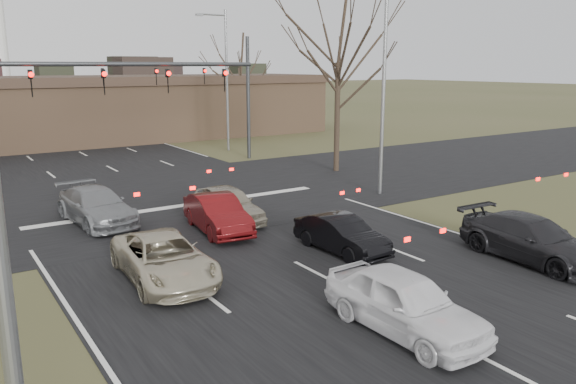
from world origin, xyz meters
The scene contains 18 objects.
ground centered at (0.00, 0.00, 0.00)m, with size 360.00×360.00×0.00m, color #414524.
road_main centered at (0.00, 60.00, 0.01)m, with size 14.00×300.00×0.02m, color black.
road_cross centered at (0.00, 15.00, 0.01)m, with size 200.00×14.00×0.02m, color black.
building centered at (2.00, 38.00, 2.67)m, with size 42.40×10.40×5.30m.
mast_arm_near centered at (-5.23, 13.00, 5.07)m, with size 12.12×0.24×8.00m.
mast_arm_far centered at (6.18, 23.00, 5.02)m, with size 11.12×0.24×8.00m.
streetlight_left centered at (-8.82, -4.00, 5.59)m, with size 2.34×0.25×10.00m.
streetlight_right_near centered at (8.82, 10.00, 5.59)m, with size 2.34×0.25×10.00m.
streetlight_right_far centered at (9.32, 27.00, 5.59)m, with size 2.34×0.25×10.00m.
tree_right_near centered at (11.00, 16.00, 8.90)m, with size 6.90×6.90×11.50m.
tree_right_far centered at (15.00, 35.00, 6.96)m, with size 5.40×5.40×9.00m.
car_silver_suv centered at (-4.00, 5.01, 0.66)m, with size 2.19×4.75×1.32m, color #BEB499.
car_white_sedan centered at (-0.50, -1.21, 0.74)m, with size 1.74×4.33×1.47m, color white.
car_black_hatch centered at (1.91, 4.15, 0.61)m, with size 1.30×3.73×1.23m, color black.
car_charcoal_sedan centered at (6.50, 0.15, 0.71)m, with size 1.98×4.87×1.41m, color black.
car_grey_ahead centered at (-4.00, 12.34, 0.70)m, with size 1.97×4.84×1.41m, color gray.
car_red_ahead centered at (-0.50, 8.60, 0.69)m, with size 1.46×4.20×1.38m, color #520B0D.
car_silver_ahead centered at (0.50, 9.65, 0.71)m, with size 1.68×4.19×1.43m, color gray.
Camera 1 is at (-9.51, -9.93, 6.14)m, focal length 35.00 mm.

